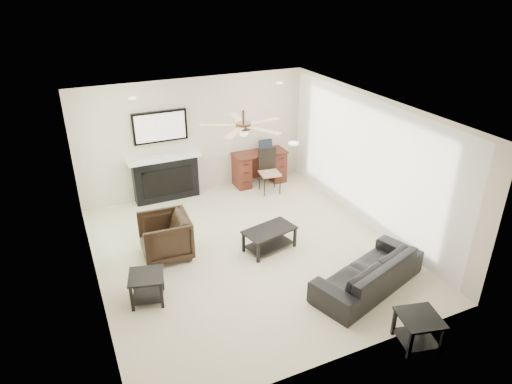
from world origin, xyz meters
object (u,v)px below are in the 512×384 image
armchair (165,237)px  coffee_table (269,239)px  fireplace_unit (164,157)px  sofa (368,272)px  desk (259,167)px

armchair → coffee_table: bearing=75.4°
armchair → fireplace_unit: bearing=168.2°
armchair → fireplace_unit: 2.29m
armchair → coffee_table: 1.80m
armchair → fireplace_unit: fireplace_unit is taller
coffee_table → sofa: bearing=-73.3°
coffee_table → desk: desk is taller
armchair → fireplace_unit: size_ratio=0.43×
armchair → desk: size_ratio=0.68×
sofa → desk: (0.12, 4.22, 0.09)m
sofa → fireplace_unit: 4.79m
desk → fireplace_unit: bearing=178.3°
sofa → desk: size_ratio=1.60×
sofa → desk: 4.23m
fireplace_unit → sofa: bearing=-64.8°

